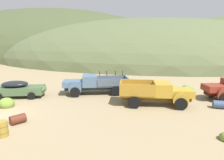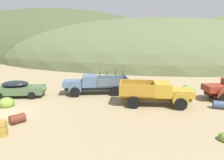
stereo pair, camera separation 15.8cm
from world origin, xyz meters
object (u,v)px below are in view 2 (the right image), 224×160
(truck_chalk_blue, at_px, (91,84))
(oil_drum_tipped, at_px, (219,105))
(car_weathered_green, at_px, (20,89))
(truck_mustard, at_px, (160,93))
(oil_drum_by_truck, at_px, (2,128))
(oil_drum_foreground, at_px, (17,119))

(truck_chalk_blue, xyz_separation_m, oil_drum_tipped, (11.07, -2.41, -0.69))
(car_weathered_green, relative_size, oil_drum_tipped, 5.71)
(truck_mustard, bearing_deg, truck_chalk_blue, 155.88)
(car_weathered_green, xyz_separation_m, oil_drum_tipped, (17.30, -0.04, -0.50))
(truck_mustard, distance_m, oil_drum_tipped, 4.56)
(truck_chalk_blue, relative_size, oil_drum_by_truck, 7.58)
(truck_chalk_blue, height_order, truck_mustard, truck_chalk_blue)
(car_weathered_green, bearing_deg, oil_drum_foreground, -72.35)
(truck_mustard, distance_m, oil_drum_foreground, 10.62)
(car_weathered_green, distance_m, truck_chalk_blue, 6.67)
(truck_chalk_blue, relative_size, oil_drum_tipped, 7.52)
(truck_chalk_blue, distance_m, oil_drum_by_truck, 9.71)
(oil_drum_foreground, bearing_deg, oil_drum_tipped, 21.41)
(oil_drum_tipped, bearing_deg, oil_drum_foreground, -158.59)
(oil_drum_by_truck, bearing_deg, truck_mustard, 38.68)
(truck_mustard, height_order, oil_drum_tipped, truck_mustard)
(truck_chalk_blue, height_order, oil_drum_foreground, truck_chalk_blue)
(car_weathered_green, bearing_deg, oil_drum_tipped, -16.79)
(truck_chalk_blue, bearing_deg, oil_drum_by_truck, 59.79)
(truck_chalk_blue, distance_m, oil_drum_tipped, 11.35)
(car_weathered_green, height_order, oil_drum_by_truck, car_weathered_green)
(truck_chalk_blue, relative_size, oil_drum_foreground, 6.18)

